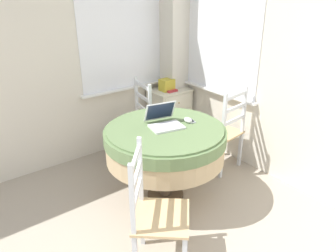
{
  "coord_description": "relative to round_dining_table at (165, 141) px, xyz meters",
  "views": [
    {
      "loc": [
        -0.78,
        -0.13,
        1.97
      ],
      "look_at": [
        1.04,
        2.21,
        0.68
      ],
      "focal_mm": 35.0,
      "sensor_mm": 36.0,
      "label": 1
    }
  ],
  "objects": [
    {
      "name": "cell_phone",
      "position": [
        0.29,
        -0.03,
        0.15
      ],
      "size": [
        0.08,
        0.12,
        0.01
      ],
      "color": "#B2B7BC",
      "rests_on": "round_dining_table"
    },
    {
      "name": "laptop",
      "position": [
        0.02,
        0.04,
        0.19
      ],
      "size": [
        0.35,
        0.36,
        0.21
      ],
      "color": "silver",
      "rests_on": "round_dining_table"
    },
    {
      "name": "corner_room_shell",
      "position": [
        0.32,
        0.06,
        0.67
      ],
      "size": [
        4.31,
        5.19,
        2.55
      ],
      "color": "beige",
      "rests_on": "ground_plane"
    },
    {
      "name": "dining_chair_near_back_window",
      "position": [
        0.18,
        0.84,
        -0.16
      ],
      "size": [
        0.46,
        0.48,
        0.97
      ],
      "color": "tan",
      "rests_on": "ground_plane"
    },
    {
      "name": "computer_mouse",
      "position": [
        0.25,
        -0.04,
        0.17
      ],
      "size": [
        0.06,
        0.1,
        0.05
      ],
      "color": "white",
      "rests_on": "round_dining_table"
    },
    {
      "name": "storage_box",
      "position": [
        0.82,
        1.04,
        0.16
      ],
      "size": [
        0.17,
        0.15,
        0.15
      ],
      "color": "gold",
      "rests_on": "corner_cabinet"
    },
    {
      "name": "dining_chair_camera_near",
      "position": [
        -0.58,
        -0.63,
        -0.16
      ],
      "size": [
        0.58,
        0.58,
        0.97
      ],
      "color": "tan",
      "rests_on": "ground_plane"
    },
    {
      "name": "corner_cabinet",
      "position": [
        0.88,
        1.05,
        -0.26
      ],
      "size": [
        0.51,
        0.41,
        0.7
      ],
      "color": "silver",
      "rests_on": "ground_plane"
    },
    {
      "name": "dining_chair_near_right_window",
      "position": [
        0.86,
        0.05,
        -0.16
      ],
      "size": [
        0.47,
        0.45,
        0.97
      ],
      "color": "tan",
      "rests_on": "ground_plane"
    },
    {
      "name": "round_dining_table",
      "position": [
        0.0,
        0.0,
        0.0
      ],
      "size": [
        1.14,
        1.14,
        0.75
      ],
      "color": "#4C3D2D",
      "rests_on": "ground_plane"
    },
    {
      "name": "book_on_cabinet",
      "position": [
        0.84,
        1.03,
        0.1
      ],
      "size": [
        0.14,
        0.23,
        0.02
      ],
      "color": "#BC3338",
      "rests_on": "corner_cabinet"
    }
  ]
}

